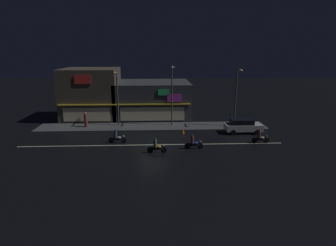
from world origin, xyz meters
TOP-DOWN VIEW (x-y plane):
  - ground_plane at (0.00, 0.00)m, footprint 140.00×140.00m
  - lane_divider_stripe at (0.00, 0.00)m, footprint 27.36×0.16m
  - sidewalk_far at (0.00, 6.85)m, footprint 28.80×3.67m
  - storefront_left_block at (0.00, 13.00)m, footprint 10.62×8.80m
  - storefront_center_block at (-8.64, 12.14)m, footprint 7.62×7.07m
  - streetlamp_west at (-4.34, 7.34)m, footprint 0.44×1.64m
  - streetlamp_mid at (2.50, 7.07)m, footprint 0.44×1.64m
  - streetlamp_east at (10.43, 6.29)m, footprint 0.44×1.64m
  - pedestrian_on_sidewalk at (-8.32, 6.81)m, footprint 0.42×0.42m
  - parked_car_near_kerb at (10.73, 3.91)m, footprint 4.30×1.98m
  - motorcycle_lead at (-3.67, 0.72)m, footprint 1.90×0.60m
  - motorcycle_following at (11.35, 0.03)m, footprint 1.90×0.60m
  - motorcycle_opposite_lane at (4.14, -1.39)m, footprint 1.90×0.60m
  - motorcycle_trailing_far at (0.47, -2.32)m, footprint 1.90×0.60m
  - traffic_cone at (3.63, 3.93)m, footprint 0.36×0.36m

SIDE VIEW (x-z plane):
  - ground_plane at x=0.00m, z-range 0.00..0.00m
  - lane_divider_stripe at x=0.00m, z-range 0.00..0.01m
  - sidewalk_far at x=0.00m, z-range 0.00..0.14m
  - traffic_cone at x=3.63m, z-range 0.00..0.55m
  - motorcycle_lead at x=-3.67m, z-range -0.13..1.39m
  - motorcycle_following at x=11.35m, z-range -0.13..1.39m
  - motorcycle_opposite_lane at x=4.14m, z-range -0.13..1.39m
  - motorcycle_trailing_far at x=0.47m, z-range -0.13..1.39m
  - parked_car_near_kerb at x=10.73m, z-range 0.03..1.70m
  - pedestrian_on_sidewalk at x=-8.32m, z-range 0.06..1.94m
  - storefront_left_block at x=0.00m, z-range 0.00..5.06m
  - storefront_center_block at x=-8.64m, z-range 0.00..7.04m
  - streetlamp_west at x=-4.34m, z-range 0.78..7.73m
  - streetlamp_east at x=10.43m, z-range 0.78..8.06m
  - streetlamp_mid at x=2.50m, z-range 0.79..8.38m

